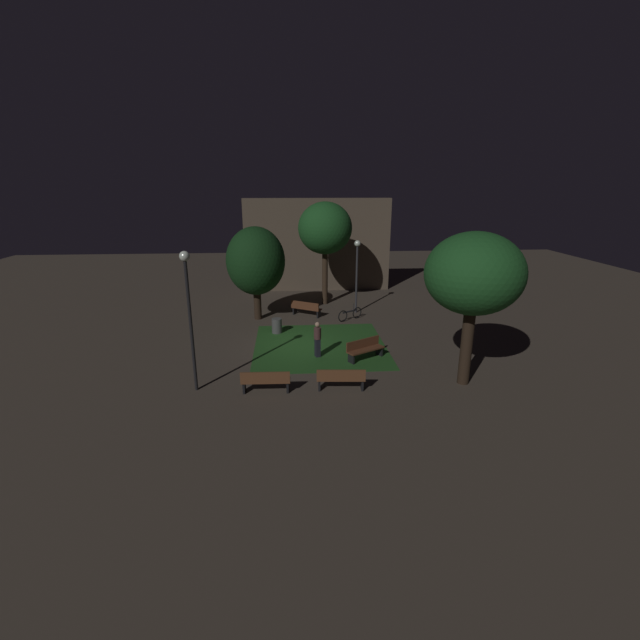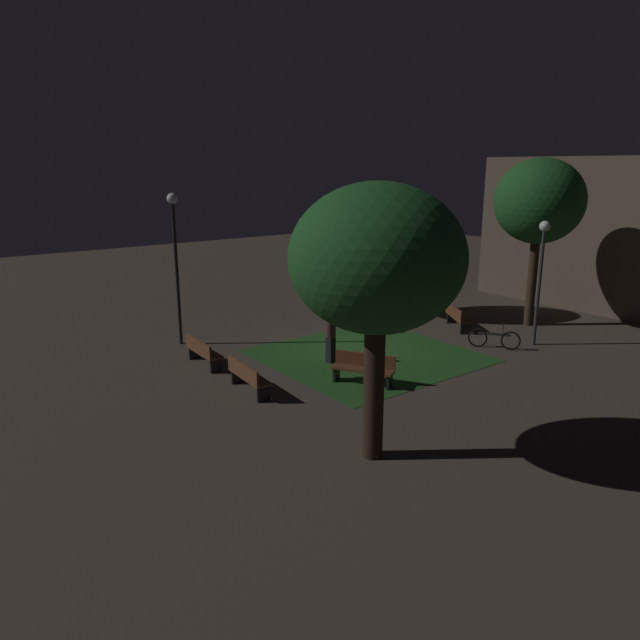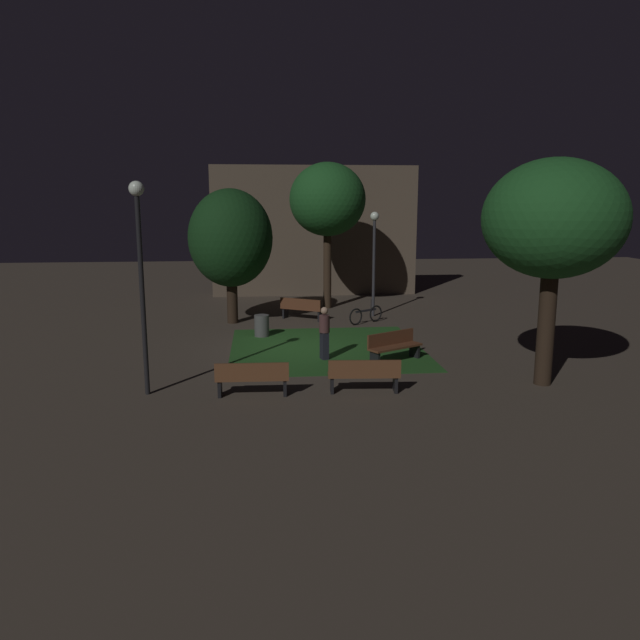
{
  "view_description": "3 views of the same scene",
  "coord_description": "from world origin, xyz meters",
  "px_view_note": "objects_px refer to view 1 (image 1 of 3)",
  "views": [
    {
      "loc": [
        -0.46,
        -19.67,
        7.37
      ],
      "look_at": [
        1.01,
        0.6,
        1.05
      ],
      "focal_mm": 24.59,
      "sensor_mm": 36.0,
      "label": 1
    },
    {
      "loc": [
        14.71,
        -12.42,
        6.08
      ],
      "look_at": [
        -0.46,
        -1.02,
        1.06
      ],
      "focal_mm": 32.93,
      "sensor_mm": 36.0,
      "label": 2
    },
    {
      "loc": [
        -1.15,
        -19.5,
        4.75
      ],
      "look_at": [
        0.74,
        -0.16,
        0.96
      ],
      "focal_mm": 34.48,
      "sensor_mm": 36.0,
      "label": 3
    }
  ],
  "objects_px": {
    "trash_bin": "(277,326)",
    "pedestrian": "(318,339)",
    "bench_corner": "(365,348)",
    "lamp_post_near_wall": "(357,264)",
    "tree_near_wall": "(256,261)",
    "lamp_post_plaza_west": "(189,300)",
    "bench_front_left": "(306,308)",
    "tree_left_canopy": "(325,229)",
    "bicycle": "(350,314)",
    "bench_lawn_edge": "(341,378)",
    "tree_lawn_side": "(474,275)",
    "bench_front_right": "(266,381)"
  },
  "relations": [
    {
      "from": "tree_left_canopy",
      "to": "tree_near_wall",
      "type": "xyz_separation_m",
      "value": [
        -4.08,
        -3.04,
        -1.45
      ]
    },
    {
      "from": "bench_front_left",
      "to": "lamp_post_near_wall",
      "type": "distance_m",
      "value": 3.93
    },
    {
      "from": "lamp_post_near_wall",
      "to": "pedestrian",
      "type": "xyz_separation_m",
      "value": [
        -2.77,
        -6.86,
        -2.09
      ]
    },
    {
      "from": "tree_left_canopy",
      "to": "lamp_post_near_wall",
      "type": "relative_size",
      "value": 1.48
    },
    {
      "from": "bench_front_right",
      "to": "tree_lawn_side",
      "type": "relative_size",
      "value": 0.31
    },
    {
      "from": "bench_front_left",
      "to": "tree_near_wall",
      "type": "xyz_separation_m",
      "value": [
        -2.75,
        -0.35,
        2.82
      ]
    },
    {
      "from": "bench_lawn_edge",
      "to": "bicycle",
      "type": "xyz_separation_m",
      "value": [
        1.56,
        8.77,
        -0.14
      ]
    },
    {
      "from": "bench_lawn_edge",
      "to": "tree_left_canopy",
      "type": "height_order",
      "value": "tree_left_canopy"
    },
    {
      "from": "lamp_post_plaza_west",
      "to": "trash_bin",
      "type": "xyz_separation_m",
      "value": [
        2.87,
        6.37,
        -3.08
      ]
    },
    {
      "from": "bench_lawn_edge",
      "to": "lamp_post_plaza_west",
      "type": "bearing_deg",
      "value": 175.41
    },
    {
      "from": "bench_front_right",
      "to": "tree_lawn_side",
      "type": "xyz_separation_m",
      "value": [
        7.58,
        0.3,
        3.77
      ]
    },
    {
      "from": "bench_front_left",
      "to": "tree_lawn_side",
      "type": "xyz_separation_m",
      "value": [
        5.69,
        -9.44,
        3.77
      ]
    },
    {
      "from": "bench_lawn_edge",
      "to": "tree_left_canopy",
      "type": "distance_m",
      "value": 13.14
    },
    {
      "from": "bench_front_left",
      "to": "pedestrian",
      "type": "height_order",
      "value": "pedestrian"
    },
    {
      "from": "bench_corner",
      "to": "lamp_post_plaza_west",
      "type": "bearing_deg",
      "value": -159.33
    },
    {
      "from": "tree_left_canopy",
      "to": "lamp_post_plaza_west",
      "type": "distance_m",
      "value": 13.39
    },
    {
      "from": "tree_lawn_side",
      "to": "bench_front_left",
      "type": "bearing_deg",
      "value": 121.1
    },
    {
      "from": "bench_corner",
      "to": "lamp_post_plaza_west",
      "type": "height_order",
      "value": "lamp_post_plaza_west"
    },
    {
      "from": "tree_near_wall",
      "to": "lamp_post_near_wall",
      "type": "xyz_separation_m",
      "value": [
        5.77,
        0.88,
        -0.36
      ]
    },
    {
      "from": "bench_corner",
      "to": "tree_left_canopy",
      "type": "xyz_separation_m",
      "value": [
        -0.97,
        9.43,
        4.27
      ]
    },
    {
      "from": "lamp_post_plaza_west",
      "to": "pedestrian",
      "type": "distance_m",
      "value": 6.18
    },
    {
      "from": "bench_front_left",
      "to": "pedestrian",
      "type": "bearing_deg",
      "value": -87.74
    },
    {
      "from": "bench_front_right",
      "to": "bench_front_left",
      "type": "relative_size",
      "value": 1.01
    },
    {
      "from": "lamp_post_plaza_west",
      "to": "lamp_post_near_wall",
      "type": "distance_m",
      "value": 12.38
    },
    {
      "from": "lamp_post_plaza_west",
      "to": "bench_corner",
      "type": "bearing_deg",
      "value": 20.67
    },
    {
      "from": "bicycle",
      "to": "lamp_post_near_wall",
      "type": "bearing_deg",
      "value": 69.43
    },
    {
      "from": "tree_lawn_side",
      "to": "pedestrian",
      "type": "height_order",
      "value": "tree_lawn_side"
    },
    {
      "from": "bench_front_right",
      "to": "lamp_post_plaza_west",
      "type": "distance_m",
      "value": 3.99
    },
    {
      "from": "trash_bin",
      "to": "pedestrian",
      "type": "relative_size",
      "value": 0.48
    },
    {
      "from": "bench_front_left",
      "to": "tree_near_wall",
      "type": "height_order",
      "value": "tree_near_wall"
    },
    {
      "from": "tree_lawn_side",
      "to": "tree_near_wall",
      "type": "relative_size",
      "value": 1.11
    },
    {
      "from": "bench_front_right",
      "to": "lamp_post_plaza_west",
      "type": "xyz_separation_m",
      "value": [
        -2.61,
        0.43,
        2.99
      ]
    },
    {
      "from": "bench_front_right",
      "to": "tree_lawn_side",
      "type": "bearing_deg",
      "value": 2.24
    },
    {
      "from": "bicycle",
      "to": "pedestrian",
      "type": "relative_size",
      "value": 0.92
    },
    {
      "from": "lamp_post_near_wall",
      "to": "pedestrian",
      "type": "bearing_deg",
      "value": -111.95
    },
    {
      "from": "trash_bin",
      "to": "tree_near_wall",
      "type": "bearing_deg",
      "value": 113.57
    },
    {
      "from": "bench_corner",
      "to": "lamp_post_near_wall",
      "type": "xyz_separation_m",
      "value": [
        0.72,
        7.27,
        2.46
      ]
    },
    {
      "from": "bench_corner",
      "to": "pedestrian",
      "type": "distance_m",
      "value": 2.12
    },
    {
      "from": "trash_bin",
      "to": "bicycle",
      "type": "bearing_deg",
      "value": 25.78
    },
    {
      "from": "bench_lawn_edge",
      "to": "lamp_post_near_wall",
      "type": "bearing_deg",
      "value": 78.31
    },
    {
      "from": "bench_corner",
      "to": "tree_left_canopy",
      "type": "relative_size",
      "value": 0.28
    },
    {
      "from": "tree_near_wall",
      "to": "pedestrian",
      "type": "xyz_separation_m",
      "value": [
        3.0,
        -5.98,
        -2.45
      ]
    },
    {
      "from": "trash_bin",
      "to": "pedestrian",
      "type": "bearing_deg",
      "value": -61.08
    },
    {
      "from": "bench_lawn_edge",
      "to": "lamp_post_plaza_west",
      "type": "relative_size",
      "value": 0.35
    },
    {
      "from": "tree_lawn_side",
      "to": "bench_front_right",
      "type": "bearing_deg",
      "value": -177.76
    },
    {
      "from": "tree_left_canopy",
      "to": "trash_bin",
      "type": "distance_m",
      "value": 7.71
    },
    {
      "from": "bench_front_right",
      "to": "pedestrian",
      "type": "bearing_deg",
      "value": 57.83
    },
    {
      "from": "bench_lawn_edge",
      "to": "trash_bin",
      "type": "distance_m",
      "value": 7.25
    },
    {
      "from": "lamp_post_near_wall",
      "to": "lamp_post_plaza_west",
      "type": "bearing_deg",
      "value": -127.37
    },
    {
      "from": "bench_front_left",
      "to": "tree_left_canopy",
      "type": "distance_m",
      "value": 5.22
    }
  ]
}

